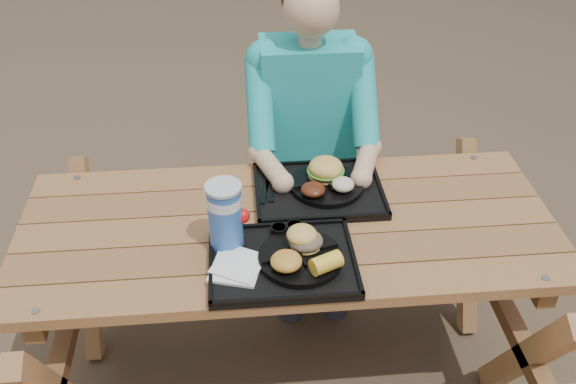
{
  "coord_description": "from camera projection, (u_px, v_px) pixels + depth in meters",
  "views": [
    {
      "loc": [
        -0.15,
        -1.67,
        2.09
      ],
      "look_at": [
        0.0,
        0.0,
        0.88
      ],
      "focal_mm": 40.0,
      "sensor_mm": 36.0,
      "label": 1
    }
  ],
  "objects": [
    {
      "name": "tray_near",
      "position": [
        282.0,
        262.0,
        1.97
      ],
      "size": [
        0.45,
        0.35,
        0.02
      ],
      "primitive_type": "cube",
      "color": "black",
      "rests_on": "picnic_table"
    },
    {
      "name": "plate_near",
      "position": [
        300.0,
        258.0,
        1.96
      ],
      "size": [
        0.26,
        0.26,
        0.02
      ],
      "primitive_type": "cylinder",
      "color": "black",
      "rests_on": "tray_near"
    },
    {
      "name": "burger",
      "position": [
        326.0,
        164.0,
        2.27
      ],
      "size": [
        0.12,
        0.12,
        0.11
      ],
      "primitive_type": null,
      "color": "#E1AF4F",
      "rests_on": "plate_far"
    },
    {
      "name": "plate_far",
      "position": [
        327.0,
        185.0,
        2.27
      ],
      "size": [
        0.26,
        0.26,
        0.02
      ],
      "primitive_type": "cylinder",
      "color": "black",
      "rests_on": "tray_far"
    },
    {
      "name": "condiment_bbq",
      "position": [
        279.0,
        230.0,
        2.06
      ],
      "size": [
        0.05,
        0.05,
        0.03
      ],
      "primitive_type": "cylinder",
      "color": "black",
      "rests_on": "tray_near"
    },
    {
      "name": "sandwich",
      "position": [
        306.0,
        233.0,
        1.96
      ],
      "size": [
        0.1,
        0.1,
        0.1
      ],
      "primitive_type": null,
      "color": "#E6B251",
      "rests_on": "plate_near"
    },
    {
      "name": "baked_beans",
      "position": [
        313.0,
        190.0,
        2.2
      ],
      "size": [
        0.08,
        0.08,
        0.04
      ],
      "primitive_type": "ellipsoid",
      "color": "#522210",
      "rests_on": "plate_far"
    },
    {
      "name": "condiment_mustard",
      "position": [
        295.0,
        228.0,
        2.07
      ],
      "size": [
        0.05,
        0.05,
        0.03
      ],
      "primitive_type": "cylinder",
      "color": "gold",
      "rests_on": "tray_near"
    },
    {
      "name": "potato_salad",
      "position": [
        343.0,
        184.0,
        2.22
      ],
      "size": [
        0.08,
        0.08,
        0.04
      ],
      "primitive_type": "ellipsoid",
      "color": "beige",
      "rests_on": "plate_far"
    },
    {
      "name": "ground",
      "position": [
        288.0,
        368.0,
        2.59
      ],
      "size": [
        60.0,
        60.0,
        0.0
      ],
      "primitive_type": "plane",
      "color": "#999999",
      "rests_on": "ground"
    },
    {
      "name": "soda_cup",
      "position": [
        225.0,
        217.0,
        1.97
      ],
      "size": [
        0.11,
        0.11,
        0.21
      ],
      "primitive_type": "cylinder",
      "color": "#164BA8",
      "rests_on": "tray_near"
    },
    {
      "name": "picnic_table",
      "position": [
        288.0,
        303.0,
        2.37
      ],
      "size": [
        1.8,
        1.49,
        0.75
      ],
      "primitive_type": null,
      "color": "#999999",
      "rests_on": "ground"
    },
    {
      "name": "diner",
      "position": [
        308.0,
        154.0,
        2.7
      ],
      "size": [
        0.48,
        0.84,
        1.28
      ],
      "primitive_type": null,
      "color": "#1BC1B5",
      "rests_on": "ground"
    },
    {
      "name": "mac_cheese",
      "position": [
        286.0,
        261.0,
        1.9
      ],
      "size": [
        0.1,
        0.1,
        0.05
      ],
      "primitive_type": "ellipsoid",
      "color": "gold",
      "rests_on": "plate_near"
    },
    {
      "name": "cutlery_far",
      "position": [
        270.0,
        190.0,
        2.26
      ],
      "size": [
        0.03,
        0.14,
        0.01
      ],
      "primitive_type": "cube",
      "rotation": [
        0.0,
        0.0,
        -0.02
      ],
      "color": "black",
      "rests_on": "tray_far"
    },
    {
      "name": "corn_cob",
      "position": [
        326.0,
        263.0,
        1.89
      ],
      "size": [
        0.12,
        0.12,
        0.05
      ],
      "primitive_type": null,
      "rotation": [
        0.0,
        0.0,
        0.42
      ],
      "color": "yellow",
      "rests_on": "plate_near"
    },
    {
      "name": "tray_far",
      "position": [
        319.0,
        192.0,
        2.28
      ],
      "size": [
        0.45,
        0.35,
        0.02
      ],
      "primitive_type": "cube",
      "color": "black",
      "rests_on": "picnic_table"
    },
    {
      "name": "napkin_stack",
      "position": [
        236.0,
        267.0,
        1.93
      ],
      "size": [
        0.18,
        0.18,
        0.02
      ],
      "primitive_type": "cube",
      "rotation": [
        0.0,
        0.0,
        -0.28
      ],
      "color": "white",
      "rests_on": "tray_near"
    }
  ]
}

